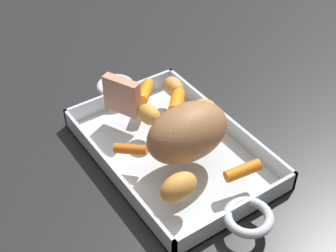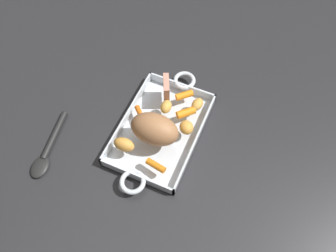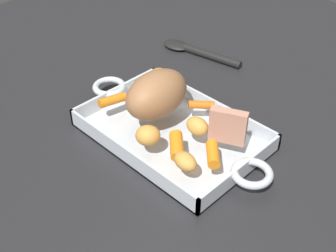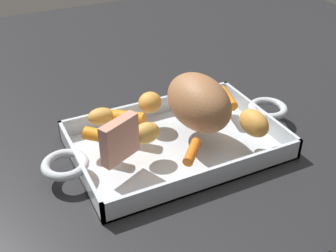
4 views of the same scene
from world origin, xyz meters
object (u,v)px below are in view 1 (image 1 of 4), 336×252
roast_slice_thin (122,96)px  potato_corner (149,115)px  baby_carrot_southeast (145,92)px  potato_whole (179,187)px  baby_carrot_southwest (130,149)px  roasting_dish (172,150)px  pork_roast (189,132)px  baby_carrot_long (177,102)px  potato_halved (174,86)px  baby_carrot_northeast (243,171)px  potato_near_roast (204,110)px

roast_slice_thin → potato_corner: (0.05, 0.02, -0.02)m
baby_carrot_southeast → potato_whole: 0.25m
roast_slice_thin → baby_carrot_southwest: size_ratio=1.28×
potato_corner → potato_whole: bearing=-18.7°
baby_carrot_southeast → potato_corner: (0.07, -0.03, 0.01)m
roasting_dish → pork_roast: (0.04, 0.00, 0.07)m
roast_slice_thin → baby_carrot_long: size_ratio=1.15×
pork_roast → potato_whole: (0.07, -0.07, -0.02)m
pork_roast → potato_halved: pork_roast is taller
pork_roast → roast_slice_thin: 0.16m
potato_halved → potato_whole: size_ratio=0.76×
pork_roast → baby_carrot_northeast: bearing=24.1°
baby_carrot_northeast → pork_roast: bearing=-155.9°
roasting_dish → potato_near_roast: potato_near_roast is taller
baby_carrot_southeast → potato_halved: potato_halved is taller
roast_slice_thin → roasting_dish: bearing=15.1°
baby_carrot_long → potato_whole: bearing=-34.3°
potato_near_roast → baby_carrot_long: bearing=-156.9°
roast_slice_thin → baby_carrot_northeast: bearing=16.8°
potato_corner → potato_near_roast: bearing=62.6°
potato_halved → potato_whole: bearing=-33.1°
baby_carrot_northeast → potato_corner: 0.19m
baby_carrot_southeast → pork_roast: bearing=-7.6°
pork_roast → potato_near_roast: pork_roast is taller
roast_slice_thin → baby_carrot_southwest: 0.11m
baby_carrot_northeast → potato_halved: 0.24m
baby_carrot_long → potato_corner: (0.01, -0.06, 0.01)m
baby_carrot_southwest → potato_halved: 0.18m
pork_roast → baby_carrot_long: 0.12m
roasting_dish → potato_halved: (-0.11, 0.08, 0.04)m
potato_halved → potato_whole: potato_whole is taller
roasting_dish → baby_carrot_southwest: size_ratio=8.72×
pork_roast → roast_slice_thin: pork_roast is taller
baby_carrot_long → potato_halved: 0.05m
potato_whole → baby_carrot_long: bearing=145.7°
baby_carrot_long → baby_carrot_southwest: size_ratio=1.12×
baby_carrot_southwest → potato_corner: (-0.05, 0.07, 0.01)m
baby_carrot_southwest → roasting_dish: bearing=82.0°
potato_halved → potato_corner: size_ratio=1.02×
baby_carrot_southeast → baby_carrot_southwest: 0.15m
baby_carrot_southeast → potato_halved: bearing=69.8°
baby_carrot_northeast → baby_carrot_southeast: (-0.25, -0.02, 0.00)m
pork_roast → potato_near_roast: 0.10m
baby_carrot_northeast → potato_near_roast: 0.15m
pork_roast → potato_whole: size_ratio=2.30×
baby_carrot_southwest → potato_corner: 0.08m
baby_carrot_southeast → roast_slice_thin: bearing=-76.1°
potato_corner → baby_carrot_northeast: bearing=15.1°
baby_carrot_southeast → baby_carrot_southwest: bearing=-41.3°
baby_carrot_southeast → potato_whole: bearing=-21.1°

